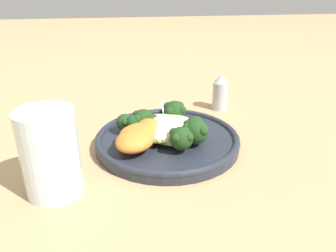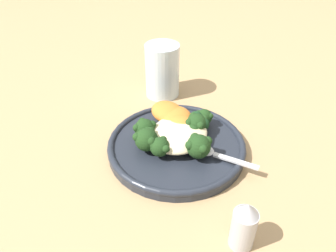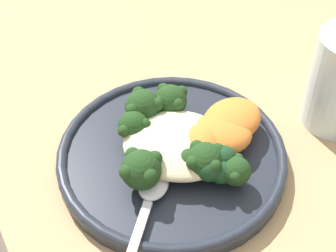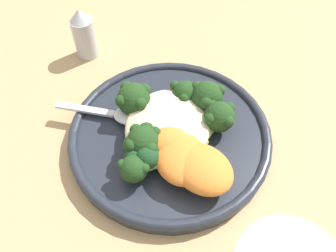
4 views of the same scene
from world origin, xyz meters
name	(u,v)px [view 2 (image 2 of 4)]	position (x,y,z in m)	size (l,w,h in m)	color
ground_plane	(174,144)	(0.00, 0.00, 0.00)	(4.00, 4.00, 0.00)	tan
plate	(176,146)	(0.01, 0.01, 0.01)	(0.25, 0.25, 0.02)	#232833
quinoa_mound	(179,133)	(0.01, 0.01, 0.04)	(0.12, 0.10, 0.03)	beige
broccoli_stalk_0	(148,129)	(0.02, -0.04, 0.04)	(0.08, 0.07, 0.04)	#8EB25B
broccoli_stalk_1	(149,139)	(0.05, -0.03, 0.04)	(0.09, 0.04, 0.04)	#8EB25B
broccoli_stalk_2	(163,144)	(0.05, 0.00, 0.04)	(0.10, 0.05, 0.03)	#8EB25B
broccoli_stalk_3	(193,142)	(0.03, 0.05, 0.04)	(0.08, 0.11, 0.04)	#8EB25B
broccoli_stalk_4	(185,129)	(-0.01, 0.02, 0.03)	(0.03, 0.08, 0.03)	#8EB25B
broccoli_stalk_5	(190,124)	(-0.02, 0.02, 0.04)	(0.05, 0.09, 0.04)	#8EB25B
broccoli_stalk_6	(190,121)	(-0.04, 0.02, 0.03)	(0.09, 0.10, 0.03)	#8EB25B
sweet_potato_chunk_0	(177,118)	(-0.03, -0.01, 0.04)	(0.07, 0.06, 0.03)	orange
sweet_potato_chunk_1	(181,124)	(-0.02, 0.01, 0.04)	(0.05, 0.04, 0.03)	orange
sweet_potato_chunk_2	(167,112)	(-0.04, -0.03, 0.04)	(0.07, 0.06, 0.03)	orange
kale_tuft	(197,123)	(-0.03, 0.03, 0.04)	(0.05, 0.05, 0.03)	#193D1E
spoon	(209,152)	(0.02, 0.07, 0.03)	(0.03, 0.12, 0.01)	silver
water_glass	(162,71)	(-0.16, -0.10, 0.06)	(0.07, 0.07, 0.12)	silver
salt_shaker	(244,225)	(0.15, 0.17, 0.04)	(0.03, 0.03, 0.08)	#B2B2B7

